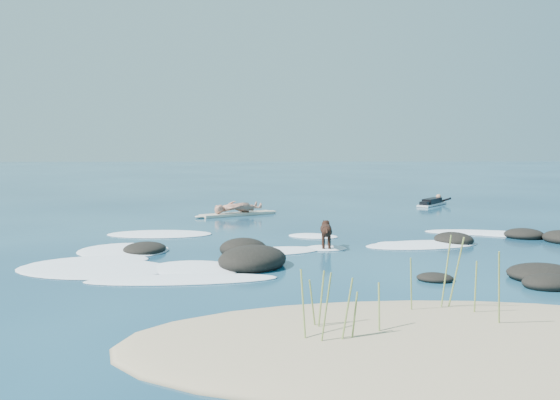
{
  "coord_description": "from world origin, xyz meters",
  "views": [
    {
      "loc": [
        -2.47,
        -16.38,
        2.74
      ],
      "look_at": [
        -1.84,
        4.0,
        0.9
      ],
      "focal_mm": 40.0,
      "sensor_mm": 36.0,
      "label": 1
    }
  ],
  "objects": [
    {
      "name": "dune_grass",
      "position": [
        -0.61,
        -8.0,
        0.63
      ],
      "size": [
        2.79,
        1.7,
        1.24
      ],
      "color": "olive",
      "rests_on": "ground"
    },
    {
      "name": "dog",
      "position": [
        -0.77,
        -0.32,
        0.49
      ],
      "size": [
        0.34,
        1.17,
        0.74
      ],
      "rotation": [
        0.0,
        0.0,
        1.5
      ],
      "color": "black",
      "rests_on": "ground"
    },
    {
      "name": "paddling_surfer_rig",
      "position": [
        5.19,
        11.09,
        0.15
      ],
      "size": [
        1.88,
        2.28,
        0.44
      ],
      "rotation": [
        0.0,
        0.0,
        0.94
      ],
      "color": "silver",
      "rests_on": "ground"
    },
    {
      "name": "breaking_foam",
      "position": [
        -2.42,
        -0.78,
        0.01
      ],
      "size": [
        14.29,
        8.0,
        0.12
      ],
      "color": "white",
      "rests_on": "ground"
    },
    {
      "name": "reef_rocks",
      "position": [
        1.69,
        -1.73,
        0.11
      ],
      "size": [
        13.3,
        7.5,
        0.62
      ],
      "color": "black",
      "rests_on": "ground"
    },
    {
      "name": "ground",
      "position": [
        0.0,
        0.0,
        0.0
      ],
      "size": [
        160.0,
        160.0,
        0.0
      ],
      "primitive_type": "plane",
      "color": "#0A2642",
      "rests_on": "ground"
    },
    {
      "name": "sand_dune",
      "position": [
        0.0,
        -8.2,
        0.0
      ],
      "size": [
        9.0,
        4.4,
        0.6
      ],
      "primitive_type": "ellipsoid",
      "color": "#9E8966",
      "rests_on": "ground"
    },
    {
      "name": "standing_surfer_rig",
      "position": [
        -3.38,
        7.42,
        0.8
      ],
      "size": [
        3.21,
        2.13,
        2.03
      ],
      "rotation": [
        0.0,
        0.0,
        0.54
      ],
      "color": "beige",
      "rests_on": "ground"
    }
  ]
}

